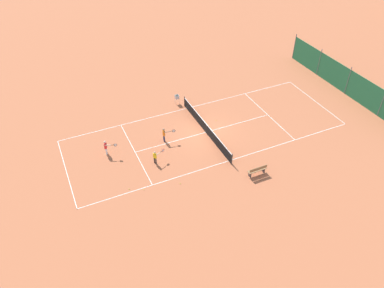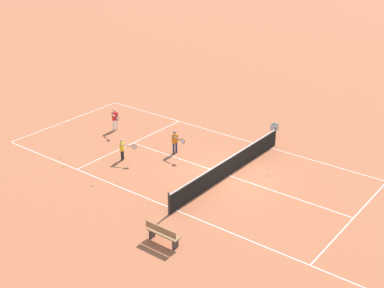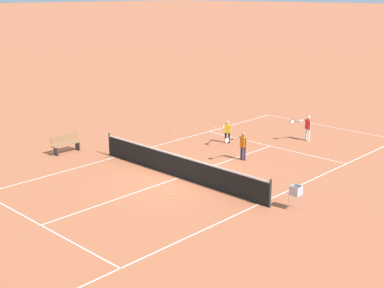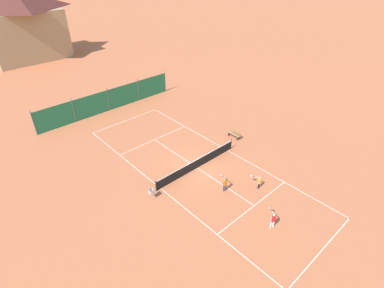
% 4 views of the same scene
% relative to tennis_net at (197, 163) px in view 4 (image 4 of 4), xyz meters
% --- Properties ---
extents(ground_plane, '(600.00, 600.00, 0.00)m').
position_rel_tennis_net_xyz_m(ground_plane, '(0.00, 0.00, -0.50)').
color(ground_plane, '#B7603D').
extents(court_line_markings, '(8.25, 23.85, 0.01)m').
position_rel_tennis_net_xyz_m(court_line_markings, '(0.00, 0.00, -0.50)').
color(court_line_markings, white).
rests_on(court_line_markings, ground).
extents(tennis_net, '(9.18, 0.08, 1.06)m').
position_rel_tennis_net_xyz_m(tennis_net, '(0.00, 0.00, 0.00)').
color(tennis_net, '#2D2D2D').
rests_on(tennis_net, ground).
extents(windscreen_fence_far, '(17.28, 0.08, 2.90)m').
position_rel_tennis_net_xyz_m(windscreen_fence_far, '(-0.00, 15.50, 0.81)').
color(windscreen_fence_far, '#236B42').
rests_on(windscreen_fence_far, ground).
extents(player_far_baseline, '(0.56, 1.03, 1.28)m').
position_rel_tennis_net_xyz_m(player_far_baseline, '(-0.39, -3.67, 0.25)').
color(player_far_baseline, '#23284C').
rests_on(player_far_baseline, ground).
extents(player_near_service, '(0.39, 1.01, 1.15)m').
position_rel_tennis_net_xyz_m(player_near_service, '(1.89, -5.30, 0.17)').
color(player_near_service, black).
rests_on(player_near_service, ground).
extents(player_near_baseline, '(0.77, 0.97, 1.31)m').
position_rel_tennis_net_xyz_m(player_near_baseline, '(-0.75, -8.50, 0.26)').
color(player_near_baseline, white).
rests_on(player_near_baseline, ground).
extents(tennis_ball_near_corner, '(0.07, 0.07, 0.07)m').
position_rel_tennis_net_xyz_m(tennis_ball_near_corner, '(3.80, -8.08, -0.47)').
color(tennis_ball_near_corner, '#CCE033').
rests_on(tennis_ball_near_corner, ground).
extents(tennis_ball_far_corner, '(0.07, 0.07, 0.07)m').
position_rel_tennis_net_xyz_m(tennis_ball_far_corner, '(4.83, -4.49, -0.47)').
color(tennis_ball_far_corner, '#CCE033').
rests_on(tennis_ball_far_corner, ground).
extents(tennis_ball_alley_left, '(0.07, 0.07, 0.07)m').
position_rel_tennis_net_xyz_m(tennis_ball_alley_left, '(-1.17, 1.62, -0.47)').
color(tennis_ball_alley_left, '#CCE033').
rests_on(tennis_ball_alley_left, ground).
extents(tennis_ball_mid_court, '(0.07, 0.07, 0.07)m').
position_rel_tennis_net_xyz_m(tennis_ball_mid_court, '(4.30, -7.12, -0.47)').
color(tennis_ball_mid_court, '#CCE033').
rests_on(tennis_ball_mid_court, ground).
extents(ball_hopper, '(0.36, 0.36, 0.89)m').
position_rel_tennis_net_xyz_m(ball_hopper, '(-5.31, -0.46, 0.16)').
color(ball_hopper, '#B7B7BC').
rests_on(ball_hopper, ground).
extents(courtside_bench, '(0.36, 1.50, 0.84)m').
position_rel_tennis_net_xyz_m(courtside_bench, '(6.34, 1.18, -0.05)').
color(courtside_bench, olive).
rests_on(courtside_bench, ground).
extents(alpine_chalet, '(13.00, 10.00, 11.20)m').
position_rel_tennis_net_xyz_m(alpine_chalet, '(0.11, 43.59, 5.32)').
color(alpine_chalet, tan).
rests_on(alpine_chalet, ground).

